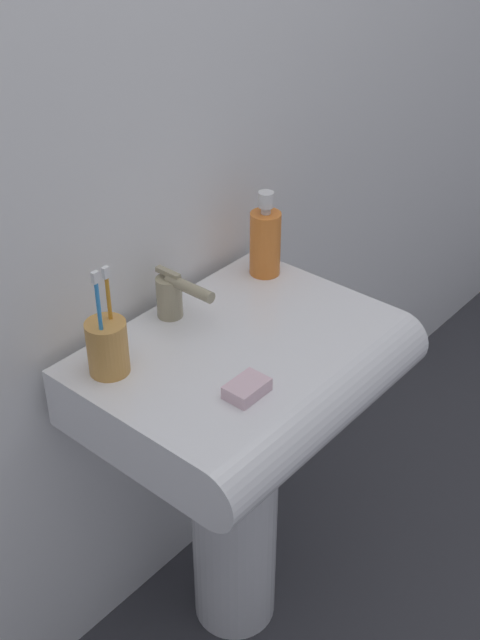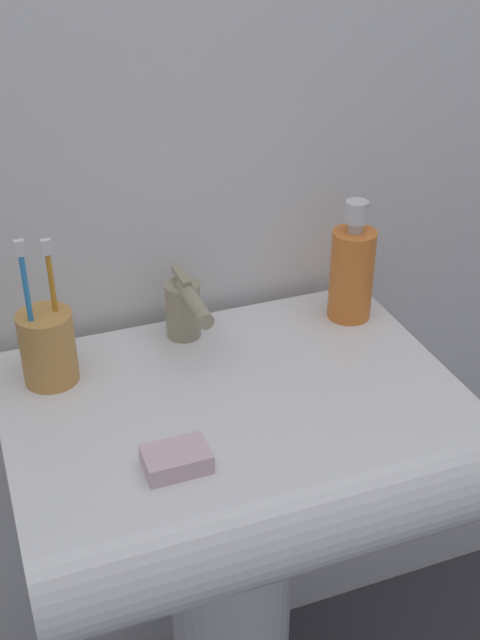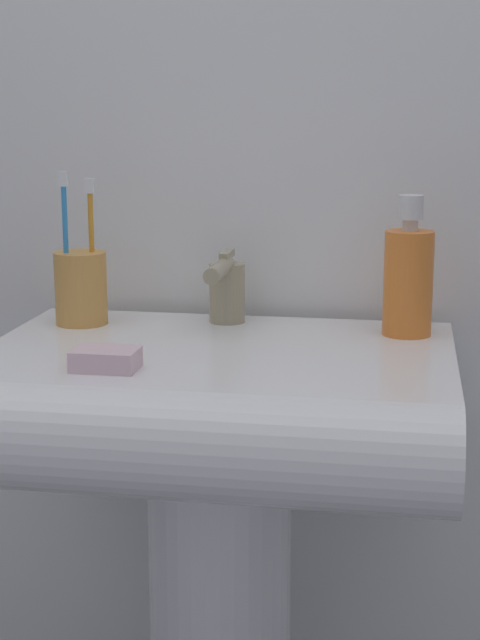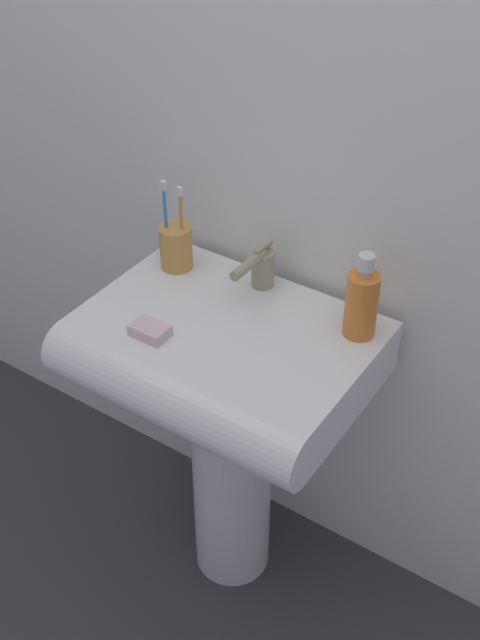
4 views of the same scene
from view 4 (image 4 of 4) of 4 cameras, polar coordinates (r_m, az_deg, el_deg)
ground_plane at (r=2.17m, az=-0.53°, el=-16.37°), size 6.00×6.00×0.00m
wall_back at (r=1.58m, az=4.25°, el=16.87°), size 5.00×0.05×2.40m
sink_pedestal at (r=1.92m, az=-0.59°, el=-10.69°), size 0.19×0.19×0.65m
sink_basin at (r=1.62m, az=-1.58°, el=-2.65°), size 0.58×0.44×0.12m
faucet at (r=1.68m, az=1.44°, el=3.77°), size 0.05×0.14×0.10m
toothbrush_cup at (r=1.75m, az=-4.59°, el=5.26°), size 0.07×0.07×0.21m
soap_bottle at (r=1.56m, az=8.65°, el=1.23°), size 0.06×0.06×0.18m
bar_soap at (r=1.58m, az=-6.42°, el=-0.74°), size 0.07×0.05×0.02m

